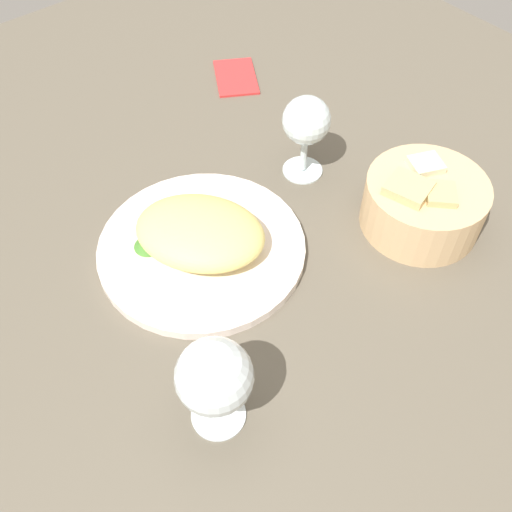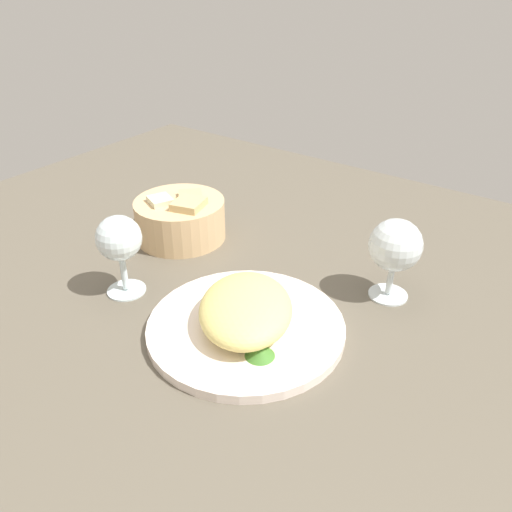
% 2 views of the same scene
% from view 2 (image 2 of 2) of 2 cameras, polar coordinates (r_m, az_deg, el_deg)
% --- Properties ---
extents(ground_plane, '(1.40, 1.40, 0.02)m').
position_cam_2_polar(ground_plane, '(0.78, -7.82, -7.36)').
color(ground_plane, '#5E5648').
extents(plate, '(0.28, 0.28, 0.01)m').
position_cam_2_polar(plate, '(0.74, -1.11, -7.76)').
color(plate, white).
rests_on(plate, ground_plane).
extents(omelette, '(0.21, 0.20, 0.05)m').
position_cam_2_polar(omelette, '(0.72, -1.13, -5.76)').
color(omelette, '#E7D275').
rests_on(omelette, plate).
extents(lettuce_garnish, '(0.04, 0.04, 0.02)m').
position_cam_2_polar(lettuce_garnish, '(0.68, 0.43, -10.31)').
color(lettuce_garnish, '#417B2D').
rests_on(lettuce_garnish, plate).
extents(bread_basket, '(0.16, 0.16, 0.09)m').
position_cam_2_polar(bread_basket, '(0.97, -8.21, 4.08)').
color(bread_basket, tan).
rests_on(bread_basket, ground_plane).
extents(wine_glass_near, '(0.08, 0.08, 0.13)m').
position_cam_2_polar(wine_glass_near, '(0.80, 14.92, 0.90)').
color(wine_glass_near, silver).
rests_on(wine_glass_near, ground_plane).
extents(wine_glass_far, '(0.07, 0.07, 0.13)m').
position_cam_2_polar(wine_glass_far, '(0.80, -14.83, 1.41)').
color(wine_glass_far, silver).
rests_on(wine_glass_far, ground_plane).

